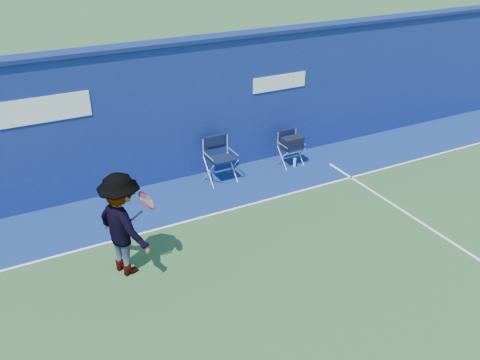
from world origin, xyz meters
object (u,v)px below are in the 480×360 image
directors_chair_right (291,152)px  water_bottle (295,163)px  directors_chair_left (220,167)px  tennis_player (123,225)px

directors_chair_right → water_bottle: 0.28m
directors_chair_left → tennis_player: 3.64m
water_bottle → tennis_player: bearing=-156.4°
water_bottle → tennis_player: size_ratio=0.12×
tennis_player → directors_chair_left: bearing=38.5°
directors_chair_right → tennis_player: bearing=-154.9°
directors_chair_left → water_bottle: 1.90m
directors_chair_right → water_bottle: bearing=-80.3°
directors_chair_right → water_bottle: directors_chair_right is taller
water_bottle → tennis_player: 5.17m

